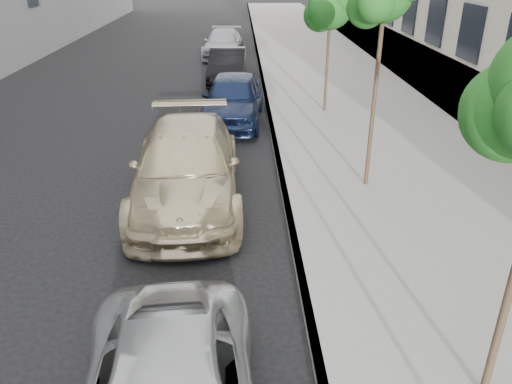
{
  "coord_description": "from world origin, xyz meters",
  "views": [
    {
      "loc": [
        0.14,
        -3.08,
        5.2
      ],
      "look_at": [
        0.39,
        4.73,
        1.5
      ],
      "focal_mm": 35.0,
      "sensor_mm": 36.0,
      "label": 1
    }
  ],
  "objects_px": {
    "suv": "(187,166)",
    "sedan_black": "(228,66)",
    "tree_far": "(331,6)",
    "sedan_blue": "(233,99)",
    "sedan_rear": "(223,43)"
  },
  "relations": [
    {
      "from": "suv",
      "to": "sedan_black",
      "type": "xyz_separation_m",
      "value": [
        0.71,
        11.97,
        -0.11
      ]
    },
    {
      "from": "tree_far",
      "to": "suv",
      "type": "bearing_deg",
      "value": -121.92
    },
    {
      "from": "sedan_blue",
      "to": "sedan_black",
      "type": "height_order",
      "value": "sedan_blue"
    },
    {
      "from": "sedan_black",
      "to": "sedan_rear",
      "type": "bearing_deg",
      "value": 95.51
    },
    {
      "from": "sedan_black",
      "to": "tree_far",
      "type": "bearing_deg",
      "value": -51.91
    },
    {
      "from": "suv",
      "to": "sedan_blue",
      "type": "distance_m",
      "value": 6.15
    },
    {
      "from": "sedan_blue",
      "to": "suv",
      "type": "bearing_deg",
      "value": -94.68
    },
    {
      "from": "sedan_black",
      "to": "sedan_rear",
      "type": "distance_m",
      "value": 6.52
    },
    {
      "from": "sedan_blue",
      "to": "sedan_rear",
      "type": "height_order",
      "value": "sedan_blue"
    },
    {
      "from": "tree_far",
      "to": "sedan_black",
      "type": "relative_size",
      "value": 0.99
    },
    {
      "from": "sedan_rear",
      "to": "sedan_black",
      "type": "bearing_deg",
      "value": -82.68
    },
    {
      "from": "sedan_black",
      "to": "sedan_rear",
      "type": "xyz_separation_m",
      "value": [
        -0.37,
        6.51,
        -0.01
      ]
    },
    {
      "from": "tree_far",
      "to": "sedan_blue",
      "type": "distance_m",
      "value": 4.49
    },
    {
      "from": "sedan_blue",
      "to": "sedan_rear",
      "type": "bearing_deg",
      "value": 97.85
    },
    {
      "from": "sedan_black",
      "to": "sedan_blue",
      "type": "bearing_deg",
      "value": -84.9
    }
  ]
}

